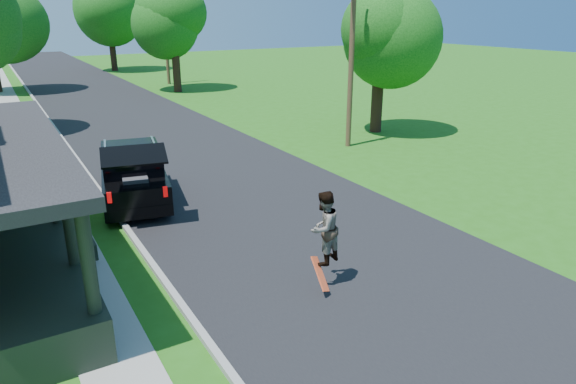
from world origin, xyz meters
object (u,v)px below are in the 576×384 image
black_suv (133,175)px  skateboarder (324,228)px  tree_right_near (380,23)px  utility_pole_near (351,63)px

black_suv → skateboarder: 7.83m
black_suv → tree_right_near: bearing=28.4°
black_suv → skateboarder: bearing=-62.5°
skateboarder → tree_right_near: (10.97, 11.59, 3.85)m
black_suv → utility_pole_near: (10.20, 2.33, 2.81)m
skateboarder → utility_pole_near: size_ratio=0.23×
tree_right_near → utility_pole_near: tree_right_near is taller
black_suv → tree_right_near: (13.17, 4.09, 4.36)m
tree_right_near → utility_pole_near: (-2.97, -1.76, -1.54)m
skateboarder → tree_right_near: 16.42m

